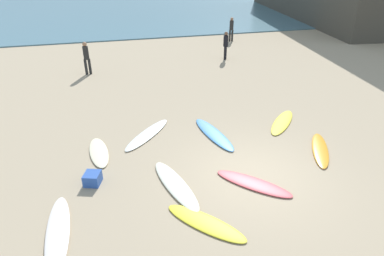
{
  "coord_description": "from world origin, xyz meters",
  "views": [
    {
      "loc": [
        -3.71,
        -7.19,
        5.75
      ],
      "look_at": [
        -1.1,
        2.75,
        0.3
      ],
      "focal_mm": 31.15,
      "sensor_mm": 36.0,
      "label": 1
    }
  ],
  "objects": [
    {
      "name": "surfboard_1",
      "position": [
        -0.34,
        2.59,
        0.04
      ],
      "size": [
        1.02,
        2.66,
        0.08
      ],
      "primitive_type": "ellipsoid",
      "rotation": [
        0.0,
        0.0,
        0.18
      ],
      "color": "#4B92DD",
      "rests_on": "ground_plane"
    },
    {
      "name": "surfboard_2",
      "position": [
        -2.27,
        0.09,
        0.04
      ],
      "size": [
        1.15,
        2.57,
        0.09
      ],
      "primitive_type": "ellipsoid",
      "rotation": [
        0.0,
        0.0,
        0.24
      ],
      "color": "silver",
      "rests_on": "ground_plane"
    },
    {
      "name": "surfboard_6",
      "position": [
        -0.16,
        -0.4,
        0.04
      ],
      "size": [
        1.97,
        2.01,
        0.08
      ],
      "primitive_type": "ellipsoid",
      "rotation": [
        0.0,
        0.0,
        0.77
      ],
      "color": "#E05258",
      "rests_on": "ground_plane"
    },
    {
      "name": "surfboard_7",
      "position": [
        -5.27,
        -0.96,
        0.04
      ],
      "size": [
        0.59,
        2.59,
        0.09
      ],
      "primitive_type": "ellipsoid",
      "rotation": [
        0.0,
        0.0,
        3.16
      ],
      "color": "white",
      "rests_on": "ground_plane"
    },
    {
      "name": "beachgoer_mid",
      "position": [
        5.2,
        15.64,
        0.93
      ],
      "size": [
        0.34,
        0.31,
        1.67
      ],
      "rotation": [
        0.0,
        0.0,
        3.26
      ],
      "color": "black",
      "rests_on": "ground_plane"
    },
    {
      "name": "ocean_water",
      "position": [
        0.0,
        37.79,
        0.04
      ],
      "size": [
        120.0,
        40.0,
        0.08
      ],
      "primitive_type": "cube",
      "color": "slate",
      "rests_on": "ground_plane"
    },
    {
      "name": "surfboard_8",
      "position": [
        -1.89,
        -1.52,
        0.03
      ],
      "size": [
        1.86,
        1.99,
        0.06
      ],
      "primitive_type": "ellipsoid",
      "rotation": [
        0.0,
        0.0,
        3.87
      ],
      "color": "yellow",
      "rests_on": "ground_plane"
    },
    {
      "name": "surfboard_0",
      "position": [
        2.45,
        2.82,
        0.04
      ],
      "size": [
        1.97,
        2.1,
        0.07
      ],
      "primitive_type": "ellipsoid",
      "rotation": [
        0.0,
        0.0,
        2.41
      ],
      "color": "yellow",
      "rests_on": "ground_plane"
    },
    {
      "name": "ground_plane",
      "position": [
        0.0,
        0.0,
        0.0
      ],
      "size": [
        120.0,
        120.0,
        0.0
      ],
      "primitive_type": "plane",
      "color": "tan"
    },
    {
      "name": "beachgoer_near",
      "position": [
        3.23,
        11.4,
        0.91
      ],
      "size": [
        0.38,
        0.38,
        1.64
      ],
      "rotation": [
        0.0,
        0.0,
        1.06
      ],
      "color": "black",
      "rests_on": "ground_plane"
    },
    {
      "name": "surfboard_5",
      "position": [
        -2.62,
        3.17,
        0.04
      ],
      "size": [
        2.09,
        2.3,
        0.07
      ],
      "primitive_type": "ellipsoid",
      "rotation": [
        0.0,
        0.0,
        2.43
      ],
      "color": "white",
      "rests_on": "ground_plane"
    },
    {
      "name": "beach_cooler",
      "position": [
        -4.48,
        0.79,
        0.17
      ],
      "size": [
        0.55,
        0.56,
        0.33
      ],
      "primitive_type": "cube",
      "rotation": [
        0.0,
        0.0,
        1.24
      ],
      "color": "#2D56B2",
      "rests_on": "ground_plane"
    },
    {
      "name": "beachgoer_far",
      "position": [
        -4.7,
        10.6,
        0.95
      ],
      "size": [
        0.34,
        0.33,
        1.7
      ],
      "rotation": [
        0.0,
        0.0,
        0.21
      ],
      "color": "black",
      "rests_on": "ground_plane"
    },
    {
      "name": "surfboard_3",
      "position": [
        2.69,
        0.7,
        0.04
      ],
      "size": [
        1.5,
        2.2,
        0.08
      ],
      "primitive_type": "ellipsoid",
      "rotation": [
        0.0,
        0.0,
        2.64
      ],
      "color": "#F7A02A",
      "rests_on": "ground_plane"
    },
    {
      "name": "surfboard_4",
      "position": [
        -4.3,
        2.38,
        0.04
      ],
      "size": [
        0.76,
        1.96,
        0.08
      ],
      "primitive_type": "ellipsoid",
      "rotation": [
        0.0,
        0.0,
        3.25
      ],
      "color": "#F1E5BC",
      "rests_on": "ground_plane"
    }
  ]
}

